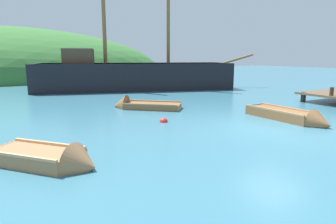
{
  "coord_description": "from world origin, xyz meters",
  "views": [
    {
      "loc": [
        -8.42,
        -7.19,
        2.6
      ],
      "look_at": [
        -2.83,
        3.02,
        0.38
      ],
      "focal_mm": 30.98,
      "sensor_mm": 36.0,
      "label": 1
    }
  ],
  "objects_px": {
    "buoy_red": "(164,122)",
    "buoy_orange": "(122,102)",
    "rowboat_near_dock": "(51,161)",
    "rowboat_center": "(291,118)",
    "rowboat_portside": "(140,107)",
    "sailing_ship": "(133,79)"
  },
  "relations": [
    {
      "from": "buoy_red",
      "to": "buoy_orange",
      "type": "bearing_deg",
      "value": 86.63
    },
    {
      "from": "rowboat_near_dock",
      "to": "buoy_orange",
      "type": "height_order",
      "value": "rowboat_near_dock"
    },
    {
      "from": "rowboat_near_dock",
      "to": "rowboat_center",
      "type": "xyz_separation_m",
      "value": [
        9.38,
        0.57,
        0.03
      ]
    },
    {
      "from": "rowboat_portside",
      "to": "rowboat_center",
      "type": "height_order",
      "value": "rowboat_portside"
    },
    {
      "from": "rowboat_portside",
      "to": "buoy_orange",
      "type": "height_order",
      "value": "rowboat_portside"
    },
    {
      "from": "rowboat_center",
      "to": "buoy_orange",
      "type": "height_order",
      "value": "rowboat_center"
    },
    {
      "from": "buoy_orange",
      "to": "buoy_red",
      "type": "distance_m",
      "value": 5.82
    },
    {
      "from": "rowboat_near_dock",
      "to": "sailing_ship",
      "type": "bearing_deg",
      "value": 109.37
    },
    {
      "from": "sailing_ship",
      "to": "buoy_orange",
      "type": "distance_m",
      "value": 6.84
    },
    {
      "from": "rowboat_near_dock",
      "to": "buoy_red",
      "type": "bearing_deg",
      "value": 80.29
    },
    {
      "from": "rowboat_near_dock",
      "to": "buoy_red",
      "type": "xyz_separation_m",
      "value": [
        4.65,
        2.92,
        -0.11
      ]
    },
    {
      "from": "buoy_orange",
      "to": "buoy_red",
      "type": "xyz_separation_m",
      "value": [
        -0.34,
        -5.81,
        0.0
      ]
    },
    {
      "from": "rowboat_center",
      "to": "rowboat_near_dock",
      "type": "bearing_deg",
      "value": -88.17
    },
    {
      "from": "sailing_ship",
      "to": "rowboat_center",
      "type": "xyz_separation_m",
      "value": [
        1.25,
        -14.19,
        -0.67
      ]
    },
    {
      "from": "sailing_ship",
      "to": "buoy_red",
      "type": "xyz_separation_m",
      "value": [
        -3.48,
        -11.84,
        -0.81
      ]
    },
    {
      "from": "rowboat_center",
      "to": "rowboat_portside",
      "type": "bearing_deg",
      "value": -144.78
    },
    {
      "from": "rowboat_portside",
      "to": "rowboat_near_dock",
      "type": "height_order",
      "value": "rowboat_portside"
    },
    {
      "from": "sailing_ship",
      "to": "rowboat_center",
      "type": "height_order",
      "value": "sailing_ship"
    },
    {
      "from": "rowboat_portside",
      "to": "buoy_orange",
      "type": "xyz_separation_m",
      "value": [
        -0.08,
        2.41,
        -0.08
      ]
    },
    {
      "from": "sailing_ship",
      "to": "rowboat_portside",
      "type": "distance_m",
      "value": 9.0
    },
    {
      "from": "sailing_ship",
      "to": "rowboat_near_dock",
      "type": "distance_m",
      "value": 16.86
    },
    {
      "from": "rowboat_near_dock",
      "to": "rowboat_center",
      "type": "relative_size",
      "value": 0.77
    }
  ]
}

